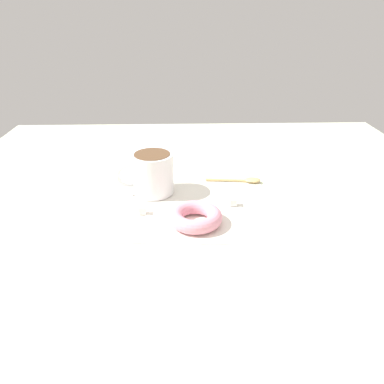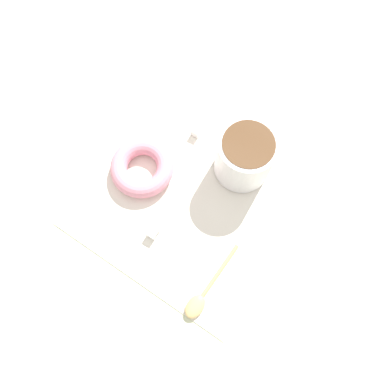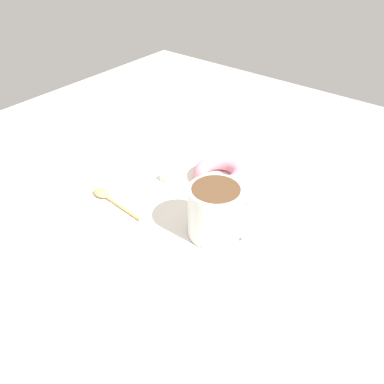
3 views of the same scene
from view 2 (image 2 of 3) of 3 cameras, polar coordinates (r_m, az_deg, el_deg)
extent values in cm
cube|color=beige|center=(59.92, -3.43, -1.57)|extent=(120.00, 120.00, 2.00)
cube|color=white|center=(58.90, 0.00, -0.65)|extent=(32.45, 32.45, 0.30)
cylinder|color=white|center=(56.94, 8.03, 5.36)|extent=(8.76, 8.76, 8.69)
cylinder|color=brown|center=(53.21, 8.62, 7.14)|extent=(7.56, 7.56, 0.60)
torus|color=white|center=(59.16, 9.37, 9.43)|extent=(2.03, 5.83, 5.76)
torus|color=pink|center=(59.45, -7.62, 3.67)|extent=(10.03, 10.03, 2.68)
ellipsoid|color=#D8B772|center=(55.57, 0.47, -17.07)|extent=(2.73, 3.81, 0.90)
cylinder|color=#D8B772|center=(56.17, 4.06, -12.17)|extent=(1.50, 9.81, 0.56)
cube|color=white|center=(62.32, 0.66, 9.24)|extent=(1.42, 1.42, 1.42)
cube|color=white|center=(56.82, -6.07, -6.22)|extent=(1.46, 1.46, 1.46)
camera|label=1|loc=(0.82, -58.45, 33.70)|focal=35.00mm
camera|label=3|loc=(0.67, 74.10, 19.14)|focal=40.00mm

